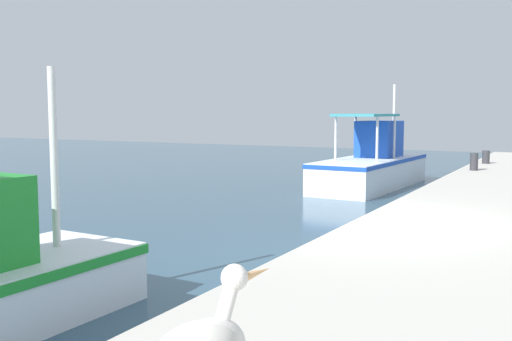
{
  "coord_description": "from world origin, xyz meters",
  "views": [
    {
      "loc": [
        -8.82,
        -2.99,
        2.49
      ],
      "look_at": [
        1.97,
        2.84,
        1.27
      ],
      "focal_mm": 41.46,
      "sensor_mm": 36.0,
      "label": 1
    }
  ],
  "objects": [
    {
      "name": "fishing_boat_third",
      "position": [
        10.17,
        2.89,
        0.73
      ],
      "size": [
        6.26,
        2.25,
        3.47
      ],
      "color": "white",
      "rests_on": "ground"
    },
    {
      "name": "mooring_bollard_third",
      "position": [
        11.79,
        -0.45,
        1.01
      ],
      "size": [
        0.24,
        0.24,
        0.43
      ],
      "primitive_type": "cylinder",
      "color": "#333338",
      "rests_on": "quay_pier"
    },
    {
      "name": "mooring_bollard_second",
      "position": [
        9.2,
        -0.45,
        1.05
      ],
      "size": [
        0.23,
        0.23,
        0.51
      ],
      "primitive_type": "cylinder",
      "color": "#333338",
      "rests_on": "quay_pier"
    }
  ]
}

